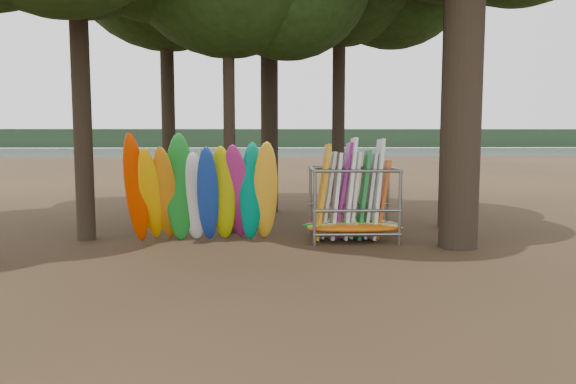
{
  "coord_description": "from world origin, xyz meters",
  "views": [
    {
      "loc": [
        0.09,
        -14.0,
        3.02
      ],
      "look_at": [
        0.7,
        1.5,
        1.4
      ],
      "focal_mm": 35.0,
      "sensor_mm": 36.0,
      "label": 1
    }
  ],
  "objects": [
    {
      "name": "storage_rack",
      "position": [
        2.55,
        1.63,
        0.99
      ],
      "size": [
        2.83,
        1.53,
        2.92
      ],
      "color": "slate",
      "rests_on": "ground"
    },
    {
      "name": "far_shore",
      "position": [
        0.0,
        110.0,
        2.0
      ],
      "size": [
        160.0,
        4.0,
        4.0
      ],
      "primitive_type": "cube",
      "color": "black",
      "rests_on": "ground"
    },
    {
      "name": "ground",
      "position": [
        0.0,
        0.0,
        0.0
      ],
      "size": [
        120.0,
        120.0,
        0.0
      ],
      "primitive_type": "plane",
      "color": "#47331E",
      "rests_on": "ground"
    },
    {
      "name": "kayak_row",
      "position": [
        -1.69,
        1.4,
        1.39
      ],
      "size": [
        4.24,
        2.13,
        3.19
      ],
      "color": "#D83500",
      "rests_on": "ground"
    },
    {
      "name": "lake",
      "position": [
        0.0,
        60.0,
        0.0
      ],
      "size": [
        160.0,
        160.0,
        0.0
      ],
      "primitive_type": "plane",
      "color": "gray",
      "rests_on": "ground"
    }
  ]
}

